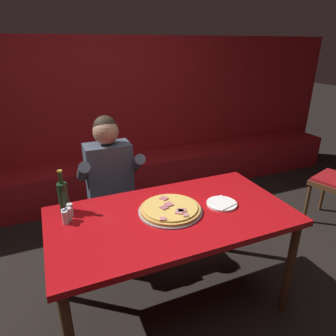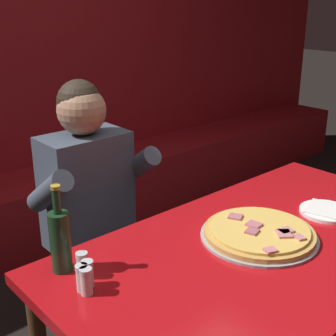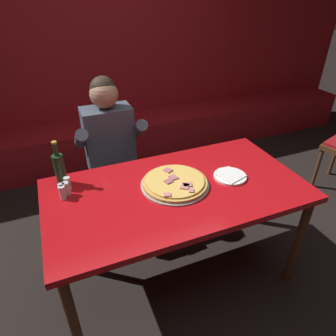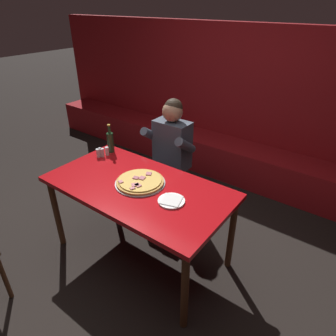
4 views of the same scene
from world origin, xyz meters
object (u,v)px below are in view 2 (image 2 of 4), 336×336
Objects in this scene: beer_bottle at (60,239)px; diner_seated_blue_shirt at (98,211)px; main_dining_table at (264,259)px; shaker_black_pepper at (82,279)px; plate_white_paper at (326,211)px; shaker_parmesan at (88,275)px; pizza at (260,233)px; shaker_red_pepper_flakes at (86,283)px; shaker_oregano at (82,266)px.

beer_bottle is 0.23× the size of diner_seated_blue_shirt.
shaker_black_pepper is (-0.65, 0.18, 0.12)m from main_dining_table.
shaker_parmesan is at bearing 168.24° from plate_white_paper.
shaker_black_pepper and shaker_parmesan have the same top height.
shaker_parmesan reaches higher than pizza.
beer_bottle is at bearing 153.69° from main_dining_table.
beer_bottle is at bearing 85.85° from shaker_red_pepper_flakes.
shaker_oregano is at bearing -71.68° from beer_bottle.
shaker_parmesan reaches higher than plate_white_paper.
shaker_oregano reaches higher than plate_white_paper.
pizza is (0.00, 0.03, 0.10)m from main_dining_table.
shaker_oregano is at bearing 158.90° from main_dining_table.
main_dining_table is 0.68m from shaker_red_pepper_flakes.
diner_seated_blue_shirt is (0.42, 0.58, -0.11)m from shaker_red_pepper_flakes.
diner_seated_blue_shirt is at bearing 54.18° from shaker_red_pepper_flakes.
plate_white_paper is 2.44× the size of shaker_parmesan.
diner_seated_blue_shirt reaches higher than shaker_parmesan.
shaker_black_pepper is 0.07m from shaker_oregano.
shaker_black_pepper reaches higher than main_dining_table.
beer_bottle is 0.15m from shaker_parmesan.
pizza is at bearing -12.53° from shaker_black_pepper.
beer_bottle is (-0.64, 0.32, 0.19)m from main_dining_table.
beer_bottle is at bearing 108.32° from shaker_oregano.
diner_seated_blue_shirt is at bearing 107.79° from main_dining_table.
beer_bottle is 3.40× the size of shaker_black_pepper.
diner_seated_blue_shirt reaches higher than shaker_oregano.
shaker_red_pepper_flakes is at bearing -114.70° from shaker_oregano.
shaker_parmesan is (0.02, 0.01, 0.00)m from shaker_black_pepper.
shaker_parmesan is at bearing -104.60° from shaker_oregano.
beer_bottle is at bearing 161.43° from plate_white_paper.
diner_seated_blue_shirt reaches higher than shaker_red_pepper_flakes.
plate_white_paper is at bearing -9.76° from shaker_red_pepper_flakes.
shaker_red_pepper_flakes is 0.04m from shaker_parmesan.
diner_seated_blue_shirt is at bearing 128.51° from plate_white_paper.
plate_white_paper is 1.01m from shaker_parmesan.
main_dining_table is 18.36× the size of shaker_black_pepper.
shaker_red_pepper_flakes is at bearing 169.43° from pizza.
plate_white_paper is 0.72× the size of beer_bottle.
diner_seated_blue_shirt reaches higher than beer_bottle.
main_dining_table is 1.24× the size of diner_seated_blue_shirt.
pizza is at bearing -13.73° from shaker_parmesan.
shaker_parmesan is (0.01, -0.13, -0.07)m from beer_bottle.
shaker_parmesan is at bearing 166.27° from pizza.
plate_white_paper is 1.04m from shaker_black_pepper.
main_dining_table is 18.36× the size of shaker_oregano.
main_dining_table is 0.37m from plate_white_paper.
shaker_parmesan is at bearing -84.33° from beer_bottle.
plate_white_paper is at bearing -11.03° from shaker_black_pepper.
beer_bottle reaches higher than shaker_oregano.
diner_seated_blue_shirt reaches higher than shaker_black_pepper.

